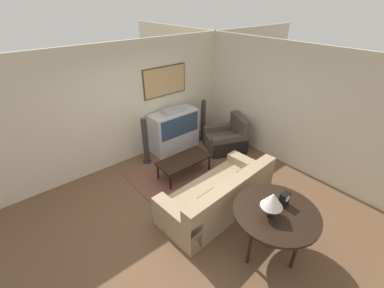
# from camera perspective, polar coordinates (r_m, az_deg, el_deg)

# --- Properties ---
(ground_plane) EXTENTS (12.00, 12.00, 0.00)m
(ground_plane) POSITION_cam_1_polar(r_m,az_deg,el_deg) (5.12, -0.74, -12.58)
(ground_plane) COLOR brown
(wall_back) EXTENTS (12.00, 0.10, 2.70)m
(wall_back) POSITION_cam_1_polar(r_m,az_deg,el_deg) (5.97, -13.87, 8.51)
(wall_back) COLOR beige
(wall_back) RESTS_ON ground_plane
(wall_right) EXTENTS (0.06, 12.00, 2.70)m
(wall_right) POSITION_cam_1_polar(r_m,az_deg,el_deg) (6.16, 18.72, 8.39)
(wall_right) COLOR beige
(wall_right) RESTS_ON ground_plane
(area_rug) EXTENTS (2.07, 1.66, 0.01)m
(area_rug) POSITION_cam_1_polar(r_m,az_deg,el_deg) (5.81, -2.55, -6.48)
(area_rug) COLOR brown
(area_rug) RESTS_ON ground_plane
(tv) EXTENTS (1.22, 0.53, 1.11)m
(tv) POSITION_cam_1_polar(r_m,az_deg,el_deg) (6.48, -3.98, 3.04)
(tv) COLOR #B7B7BC
(tv) RESTS_ON ground_plane
(couch) EXTENTS (2.26, 1.10, 0.83)m
(couch) POSITION_cam_1_polar(r_m,az_deg,el_deg) (4.80, 5.98, -11.47)
(couch) COLOR #9E8466
(couch) RESTS_ON ground_plane
(armchair) EXTENTS (1.17, 1.12, 0.87)m
(armchair) POSITION_cam_1_polar(r_m,az_deg,el_deg) (6.63, 7.72, 1.02)
(armchair) COLOR #473D38
(armchair) RESTS_ON ground_plane
(coffee_table) EXTENTS (1.17, 0.56, 0.41)m
(coffee_table) POSITION_cam_1_polar(r_m,az_deg,el_deg) (5.57, -1.79, -3.69)
(coffee_table) COLOR black
(coffee_table) RESTS_ON ground_plane
(console_table) EXTENTS (1.23, 1.23, 0.81)m
(console_table) POSITION_cam_1_polar(r_m,az_deg,el_deg) (4.00, 18.13, -14.73)
(console_table) COLOR black
(console_table) RESTS_ON ground_plane
(table_lamp) EXTENTS (0.31, 0.31, 0.39)m
(table_lamp) POSITION_cam_1_polar(r_m,az_deg,el_deg) (3.69, 17.46, -11.82)
(table_lamp) COLOR black
(table_lamp) RESTS_ON console_table
(mantel_clock) EXTENTS (0.15, 0.10, 0.20)m
(mantel_clock) POSITION_cam_1_polar(r_m,az_deg,el_deg) (4.04, 19.86, -11.41)
(mantel_clock) COLOR black
(mantel_clock) RESTS_ON console_table
(speaker_tower_left) EXTENTS (0.21, 0.21, 1.14)m
(speaker_tower_left) POSITION_cam_1_polar(r_m,az_deg,el_deg) (5.99, -10.32, 0.32)
(speaker_tower_left) COLOR black
(speaker_tower_left) RESTS_ON ground_plane
(speaker_tower_right) EXTENTS (0.21, 0.21, 1.14)m
(speaker_tower_right) POSITION_cam_1_polar(r_m,az_deg,el_deg) (6.91, 2.48, 5.04)
(speaker_tower_right) COLOR black
(speaker_tower_right) RESTS_ON ground_plane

